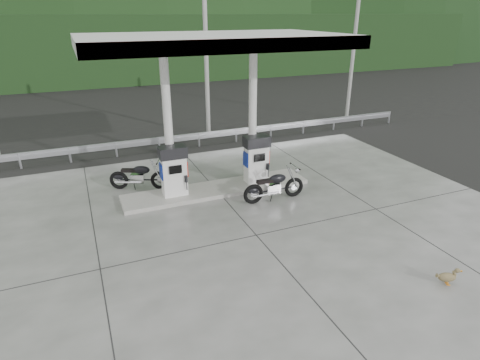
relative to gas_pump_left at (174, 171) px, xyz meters
name	(u,v)px	position (x,y,z in m)	size (l,w,h in m)	color
ground	(243,221)	(1.60, -2.50, -1.07)	(160.00, 160.00, 0.00)	black
forecourt_apron	(243,221)	(1.60, -2.50, -1.06)	(18.00, 14.00, 0.02)	#61615D
pump_island	(217,189)	(1.60, 0.00, -0.98)	(7.00, 1.40, 0.15)	#99978E
gas_pump_left	(174,171)	(0.00, 0.00, 0.00)	(0.95, 0.55, 1.80)	white
gas_pump_right	(256,159)	(3.20, 0.00, 0.00)	(0.95, 0.55, 1.80)	white
canopy_column_left	(168,124)	(0.00, 0.40, 1.60)	(0.30, 0.30, 5.00)	white
canopy_column_right	(253,115)	(3.20, 0.40, 1.60)	(0.30, 0.30, 5.00)	white
canopy_roof	(214,41)	(1.60, 0.00, 4.30)	(8.50, 5.00, 0.40)	silver
guardrail	(179,135)	(1.60, 5.50, -0.36)	(26.00, 0.16, 1.42)	#AAACB3
road	(164,131)	(1.60, 9.00, -1.07)	(60.00, 7.00, 0.01)	black
utility_pole_b	(206,60)	(3.60, 7.00, 2.93)	(0.22, 0.22, 8.00)	#989993
utility_pole_c	(353,53)	(12.60, 7.00, 2.93)	(0.22, 0.22, 8.00)	#989993
tree_band	(117,49)	(1.60, 27.50, 1.93)	(80.00, 6.00, 6.00)	black
forested_hills	(96,54)	(1.60, 57.50, -1.07)	(100.00, 40.00, 140.00)	black
motorcycle_left	(139,176)	(-1.04, 1.33, -0.55)	(2.11, 0.67, 1.00)	black
motorcycle_right	(274,186)	(3.21, -1.49, -0.53)	(2.18, 0.69, 1.03)	black
duck	(447,277)	(4.94, -7.43, -0.85)	(0.54, 0.15, 0.39)	brown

